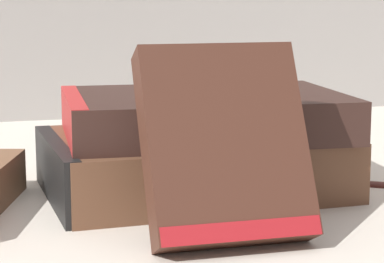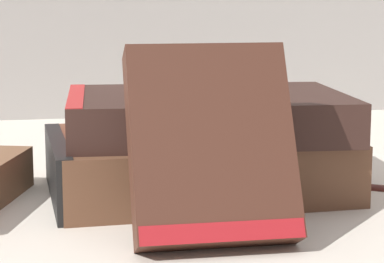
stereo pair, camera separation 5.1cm
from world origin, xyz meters
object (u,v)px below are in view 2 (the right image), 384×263
Objects in this scene: book_flat_top at (200,115)px; book_leaning_front at (212,152)px; pocket_watch at (228,90)px; book_flat_bottom at (186,164)px.

book_leaning_front reaches higher than book_flat_top.
book_flat_bottom is at bearing 171.99° from pocket_watch.
book_flat_top reaches higher than book_flat_bottom.
book_flat_bottom is 0.07m from pocket_watch.
book_flat_bottom is at bearing 166.38° from book_flat_top.
pocket_watch is (0.04, 0.12, 0.02)m from book_leaning_front.
pocket_watch is (0.03, -0.00, 0.06)m from book_flat_bottom.
book_leaning_front reaches higher than pocket_watch.
book_flat_top is 3.59× the size of pocket_watch.
book_flat_bottom is 0.13m from book_leaning_front.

